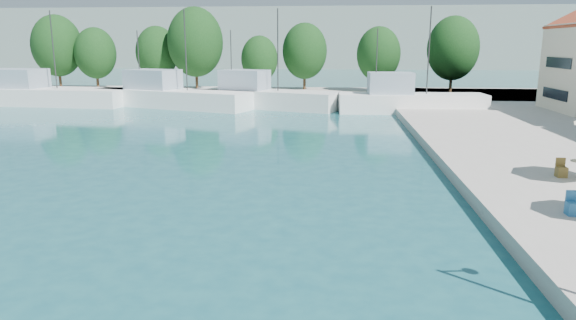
# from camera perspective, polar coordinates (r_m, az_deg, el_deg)

# --- Properties ---
(quay_far) EXTENTS (90.00, 16.00, 0.60)m
(quay_far) POSITION_cam_1_polar(r_m,az_deg,el_deg) (64.12, -2.29, 7.29)
(quay_far) COLOR #AAA29A
(quay_far) RESTS_ON ground
(hill_west) EXTENTS (180.00, 40.00, 16.00)m
(hill_west) POSITION_cam_1_polar(r_m,az_deg,el_deg) (159.22, -5.81, 13.24)
(hill_west) COLOR gray
(hill_west) RESTS_ON ground
(hill_east) EXTENTS (140.00, 40.00, 12.00)m
(hill_east) POSITION_cam_1_polar(r_m,az_deg,el_deg) (180.62, 18.44, 11.97)
(hill_east) COLOR gray
(hill_east) RESTS_ON ground
(trawler_01) EXTENTS (19.49, 6.51, 10.20)m
(trawler_01) POSITION_cam_1_polar(r_m,az_deg,el_deg) (61.84, -26.08, 6.53)
(trawler_01) COLOR white
(trawler_01) RESTS_ON ground
(trawler_02) EXTENTS (17.81, 10.02, 10.20)m
(trawler_02) POSITION_cam_1_polar(r_m,az_deg,el_deg) (55.06, -12.95, 6.88)
(trawler_02) COLOR white
(trawler_02) RESTS_ON ground
(trawler_03) EXTENTS (15.85, 8.86, 10.20)m
(trawler_03) POSITION_cam_1_polar(r_m,az_deg,el_deg) (53.13, -3.02, 6.99)
(trawler_03) COLOR silver
(trawler_03) RESTS_ON ground
(trawler_04) EXTENTS (13.85, 4.21, 10.20)m
(trawler_04) POSITION_cam_1_polar(r_m,az_deg,el_deg) (50.31, 13.15, 6.35)
(trawler_04) COLOR white
(trawler_04) RESTS_ON ground
(tree_01) EXTENTS (6.54, 6.54, 9.67)m
(tree_01) POSITION_cam_1_polar(r_m,az_deg,el_deg) (76.91, -24.29, 11.49)
(tree_01) COLOR #3F2B19
(tree_01) RESTS_ON quay_far
(tree_02) EXTENTS (5.41, 5.41, 8.01)m
(tree_02) POSITION_cam_1_polar(r_m,az_deg,el_deg) (74.41, -20.61, 11.05)
(tree_02) COLOR #3F2B19
(tree_02) RESTS_ON quay_far
(tree_03) EXTENTS (5.52, 5.52, 8.18)m
(tree_03) POSITION_cam_1_polar(r_m,az_deg,el_deg) (71.56, -14.36, 11.50)
(tree_03) COLOR #3F2B19
(tree_03) RESTS_ON quay_far
(tree_04) EXTENTS (7.08, 7.08, 10.48)m
(tree_04) POSITION_cam_1_polar(r_m,az_deg,el_deg) (68.44, -10.26, 12.76)
(tree_04) COLOR #3F2B19
(tree_04) RESTS_ON quay_far
(tree_05) EXTENTS (4.65, 4.65, 6.88)m
(tree_05) POSITION_cam_1_polar(r_m,az_deg,el_deg) (66.34, -3.18, 11.15)
(tree_05) COLOR #3F2B19
(tree_05) RESTS_ON quay_far
(tree_06) EXTENTS (5.75, 5.75, 8.52)m
(tree_06) POSITION_cam_1_polar(r_m,az_deg,el_deg) (67.81, 1.86, 12.00)
(tree_06) COLOR #3F2B19
(tree_06) RESTS_ON quay_far
(tree_07) EXTENTS (5.38, 5.38, 7.96)m
(tree_07) POSITION_cam_1_polar(r_m,az_deg,el_deg) (65.55, 10.04, 11.51)
(tree_07) COLOR #3F2B19
(tree_07) RESTS_ON quay_far
(tree_08) EXTENTS (6.20, 6.20, 9.18)m
(tree_08) POSITION_cam_1_polar(r_m,az_deg,el_deg) (66.88, 17.86, 11.73)
(tree_08) COLOR #3F2B19
(tree_08) RESTS_ON quay_far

